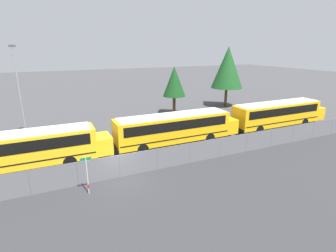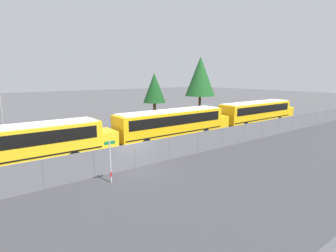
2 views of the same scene
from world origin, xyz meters
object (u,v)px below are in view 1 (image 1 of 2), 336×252
Objects in this scene: light_pole at (19,91)px; tree_1 at (174,82)px; tree_0 at (228,67)px; school_bus_3 at (279,113)px; school_bus_1 at (22,148)px; school_bus_2 at (176,127)px; street_sign at (87,174)px.

light_pole is 1.41× the size of tree_1.
school_bus_3 is at bearing -97.00° from tree_0.
school_bus_2 is at bearing 0.61° from school_bus_1.
school_bus_1 is at bearing -156.44° from tree_0.
street_sign is 14.79m from light_pole.
light_pole is at bearing 91.55° from school_bus_1.
school_bus_2 is at bearing 31.93° from street_sign.
school_bus_2 is (13.48, 0.14, 0.00)m from school_bus_1.
tree_0 is at bearing 36.48° from street_sign.
light_pole is at bearing 150.42° from school_bus_2.
school_bus_3 is 1.37× the size of tree_0.
street_sign is 31.11m from tree_0.
tree_1 is at bearing 31.55° from school_bus_1.
school_bus_1 is at bearing 125.54° from street_sign.
school_bus_3 is (13.78, -0.01, 0.00)m from school_bus_2.
school_bus_3 is 13.27m from tree_0.
school_bus_3 is 4.89× the size of street_sign.
tree_0 is 1.40× the size of tree_1.
street_sign is at bearing -54.46° from school_bus_1.
school_bus_2 is 12.98m from tree_1.
tree_0 reaches higher than tree_1.
school_bus_3 is 23.91m from street_sign.
school_bus_1 is 1.37× the size of tree_0.
school_bus_1 is 1.92× the size of tree_1.
tree_0 is at bearing 9.08° from light_pole.
light_pole is at bearing -169.09° from tree_1.
tree_1 is at bearing -174.51° from tree_0.
street_sign is 0.28× the size of light_pole.
school_bus_2 is 13.78m from school_bus_3.
school_bus_1 is 4.89× the size of street_sign.
tree_1 reaches higher than school_bus_3.
school_bus_2 is 20.19m from tree_0.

